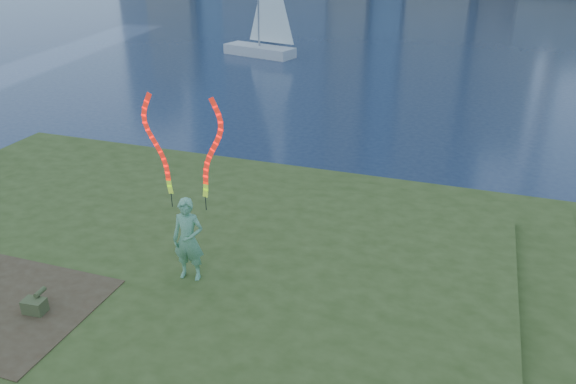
% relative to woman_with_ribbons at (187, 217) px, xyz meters
% --- Properties ---
extents(ground, '(320.00, 320.00, 0.00)m').
position_rel_woman_with_ribbons_xyz_m(ground, '(-0.61, 1.08, -2.19)').
color(ground, '#1A2742').
rests_on(ground, ground).
extents(grassy_knoll, '(20.00, 18.00, 0.80)m').
position_rel_woman_with_ribbons_xyz_m(grassy_knoll, '(-0.61, -1.21, -1.85)').
color(grassy_knoll, '#384819').
rests_on(grassy_knoll, ground).
extents(dirt_patch, '(3.20, 3.00, 0.02)m').
position_rel_woman_with_ribbons_xyz_m(dirt_patch, '(-2.81, -2.12, -1.38)').
color(dirt_patch, '#47331E').
rests_on(dirt_patch, grassy_knoll).
extents(woman_with_ribbons, '(2.10, 0.50, 4.14)m').
position_rel_woman_with_ribbons_xyz_m(woman_with_ribbons, '(0.00, 0.00, 0.00)').
color(woman_with_ribbons, '#1C7C33').
rests_on(woman_with_ribbons, grassy_knoll).
extents(canvas_bag, '(0.43, 0.49, 0.39)m').
position_rel_woman_with_ribbons_xyz_m(canvas_bag, '(-2.19, -2.04, -1.23)').
color(canvas_bag, '#3E4422').
rests_on(canvas_bag, grassy_knoll).
extents(sailboat, '(5.05, 2.69, 7.62)m').
position_rel_woman_with_ribbons_xyz_m(sailboat, '(-8.27, 25.19, -0.88)').
color(sailboat, silver).
rests_on(sailboat, ground).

